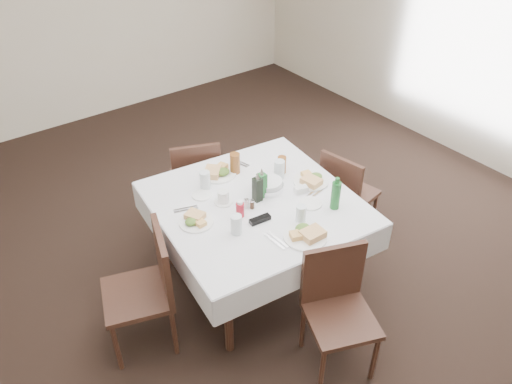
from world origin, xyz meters
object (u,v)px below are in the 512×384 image
water_s (301,214)px  dining_table (255,210)px  chair_east (345,191)px  chair_west (149,283)px  oil_cruet_green (262,184)px  water_n (205,180)px  chair_north (196,177)px  green_bottle (336,195)px  chair_south (337,301)px  coffee_mug (223,197)px  ketchup_bottle (240,209)px  water_w (236,224)px  bread_basket (268,185)px  water_e (279,170)px  oil_cruet_dark (257,188)px

water_s → dining_table: bearing=106.9°
dining_table → chair_east: size_ratio=1.81×
chair_west → oil_cruet_green: (0.96, 0.06, 0.35)m
water_n → dining_table: bearing=-61.0°
chair_north → chair_east: 1.26m
water_s → green_bottle: size_ratio=0.51×
chair_south → chair_east: 1.25m
water_s → coffee_mug: water_s is taller
chair_north → ketchup_bottle: bearing=-101.9°
chair_west → water_w: (0.58, -0.16, 0.31)m
bread_basket → oil_cruet_green: (-0.09, -0.04, 0.07)m
water_w → coffee_mug: water_w is taller
chair_east → dining_table: bearing=178.7°
dining_table → chair_south: chair_south is taller
chair_north → water_w: (-0.32, -1.07, 0.34)m
chair_west → water_w: bearing=-15.5°
chair_north → oil_cruet_green: 0.93m
chair_east → chair_west: bearing=-179.5°
chair_south → water_w: water_w is taller
bread_basket → chair_north: bearing=100.6°
water_e → ketchup_bottle: water_e is taller
water_n → ketchup_bottle: water_n is taller
water_n → water_e: size_ratio=0.95×
water_s → water_e: 0.54m
dining_table → green_bottle: (0.40, -0.39, 0.19)m
green_bottle → water_e: bearing=98.3°
dining_table → coffee_mug: bearing=145.3°
water_s → bread_basket: size_ratio=0.55×
chair_east → water_w: bearing=-171.7°
chair_east → chair_west: chair_west is taller
water_s → ketchup_bottle: water_s is taller
water_n → water_w: bearing=-101.1°
chair_west → water_e: 1.26m
chair_south → water_e: size_ratio=5.83×
dining_table → chair_north: bearing=88.9°
water_w → oil_cruet_dark: bearing=31.8°
dining_table → green_bottle: green_bottle is taller
water_s → chair_west: bearing=161.9°
bread_basket → green_bottle: green_bottle is taller
chair_north → water_w: size_ratio=6.21×
chair_east → oil_cruet_dark: size_ratio=3.47×
oil_cruet_dark → ketchup_bottle: (-0.20, -0.07, -0.04)m
chair_east → water_s: (-0.80, -0.34, 0.35)m
water_e → coffee_mug: water_e is taller
coffee_mug → green_bottle: 0.78m
chair_east → oil_cruet_dark: 0.97m
chair_north → water_w: 1.16m
water_n → oil_cruet_dark: oil_cruet_dark is taller
chair_south → chair_east: (0.92, 0.84, -0.02)m
bread_basket → chair_east: bearing=-6.6°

